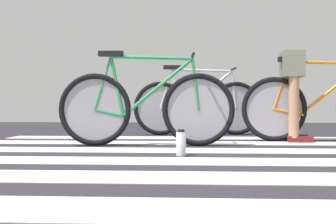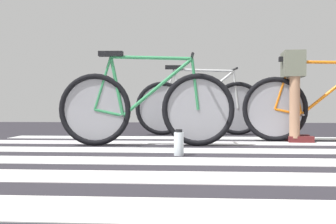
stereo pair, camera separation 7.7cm
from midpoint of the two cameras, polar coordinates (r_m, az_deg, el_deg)
The scene contains 7 objects.
ground at distance 3.44m, azimuth 8.64°, elevation -6.06°, with size 18.00×14.00×0.02m.
crosswalk_markings at distance 3.67m, azimuth 8.15°, elevation -5.42°, with size 5.37×4.24×0.00m.
bicycle_1_of_3 at distance 4.47m, azimuth -2.30°, elevation 0.65°, with size 1.74×0.52×0.93m.
bicycle_2_of_3 at distance 5.23m, azimuth 19.21°, elevation 0.64°, with size 1.74×0.52×0.93m.
cyclist_2_of_3 at distance 5.18m, azimuth 15.86°, elevation 3.46°, with size 0.33×0.42×0.99m.
bicycle_3_of_3 at distance 6.11m, azimuth 4.37°, elevation 0.72°, with size 1.73×0.52×0.93m.
water_bottle at distance 3.64m, azimuth 1.98°, elevation -3.93°, with size 0.08×0.08×0.21m.
Camera 2 is at (-0.22, -3.40, 0.43)m, focal length 48.59 mm.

